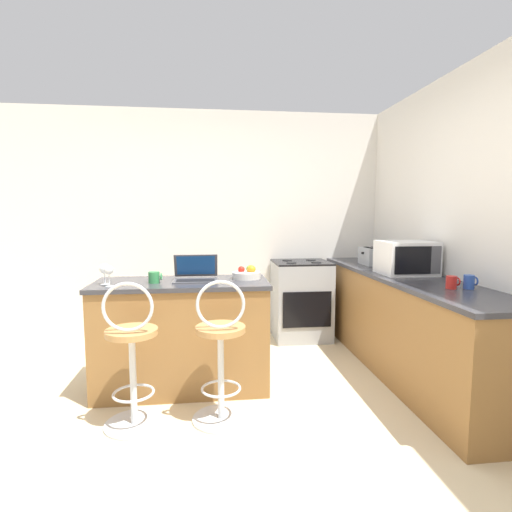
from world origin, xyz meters
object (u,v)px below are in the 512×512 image
at_px(fruit_bowl, 247,274).
at_px(bar_stool_far, 221,356).
at_px(toaster, 373,256).
at_px(mug_blue, 469,282).
at_px(mug_red, 452,282).
at_px(wine_glass_tall, 109,271).
at_px(bar_stool_near, 132,359).
at_px(laptop, 196,274).
at_px(stove_range, 301,300).
at_px(microwave, 406,258).
at_px(mug_green, 154,277).
at_px(wine_glass_short, 104,269).
at_px(mug_white, 376,257).

bearing_deg(fruit_bowl, bar_stool_far, -110.19).
height_order(toaster, mug_blue, toaster).
relative_size(mug_red, mug_blue, 0.93).
height_order(bar_stool_far, wine_glass_tall, wine_glass_tall).
relative_size(bar_stool_near, laptop, 2.81).
distance_m(stove_range, mug_blue, 2.00).
bearing_deg(microwave, mug_blue, -80.90).
xyz_separation_m(microwave, mug_green, (-2.18, -0.20, -0.10)).
xyz_separation_m(bar_stool_far, microwave, (1.68, 0.73, 0.57)).
height_order(laptop, wine_glass_tall, laptop).
bearing_deg(mug_green, bar_stool_far, -46.76).
bearing_deg(bar_stool_near, mug_blue, 0.30).
xyz_separation_m(wine_glass_short, mug_green, (0.37, 0.03, -0.07)).
bearing_deg(wine_glass_short, wine_glass_tall, -60.32).
relative_size(toaster, wine_glass_tall, 1.98).
bearing_deg(laptop, fruit_bowl, 5.88).
height_order(wine_glass_tall, mug_white, wine_glass_tall).
distance_m(laptop, mug_red, 1.94).
xyz_separation_m(bar_stool_far, mug_red, (1.67, 0.03, 0.47)).
relative_size(mug_red, mug_white, 0.95).
distance_m(fruit_bowl, mug_green, 0.75).
bearing_deg(mug_blue, bar_stool_near, -179.70).
height_order(stove_range, mug_white, mug_white).
xyz_separation_m(mug_white, mug_green, (-2.29, -1.11, -0.00)).
xyz_separation_m(mug_blue, mug_white, (0.00, 1.63, -0.00)).
bearing_deg(mug_white, toaster, -120.15).
xyz_separation_m(microwave, stove_range, (-0.71, 1.03, -0.59)).
xyz_separation_m(mug_red, mug_white, (0.13, 1.61, 0.00)).
bearing_deg(wine_glass_short, fruit_bowl, 8.21).
relative_size(microwave, mug_red, 4.91).
distance_m(stove_range, wine_glass_tall, 2.31).
bearing_deg(stove_range, toaster, -27.67).
distance_m(bar_stool_near, mug_blue, 2.42).
bearing_deg(wine_glass_short, toaster, 19.70).
relative_size(microwave, wine_glass_tall, 2.88).
relative_size(laptop, toaster, 1.13).
bearing_deg(wine_glass_tall, mug_red, -8.55).
height_order(wine_glass_short, mug_blue, wine_glass_short).
xyz_separation_m(bar_stool_near, wine_glass_short, (-0.28, 0.50, 0.54)).
xyz_separation_m(laptop, stove_range, (1.15, 1.15, -0.49)).
relative_size(bar_stool_far, fruit_bowl, 4.23).
xyz_separation_m(microwave, fruit_bowl, (-1.44, -0.07, -0.11)).
relative_size(toaster, mug_green, 2.99).
xyz_separation_m(microwave, mug_red, (-0.01, -0.70, -0.10)).
bearing_deg(wine_glass_short, mug_blue, -10.37).
bearing_deg(mug_green, laptop, 15.19).
distance_m(bar_stool_near, wine_glass_short, 0.78).
relative_size(wine_glass_short, mug_white, 1.64).
relative_size(mug_blue, mug_green, 0.96).
relative_size(bar_stool_far, toaster, 3.19).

